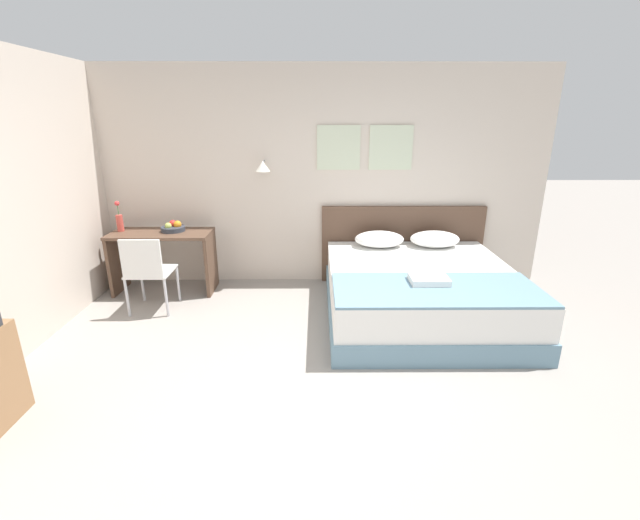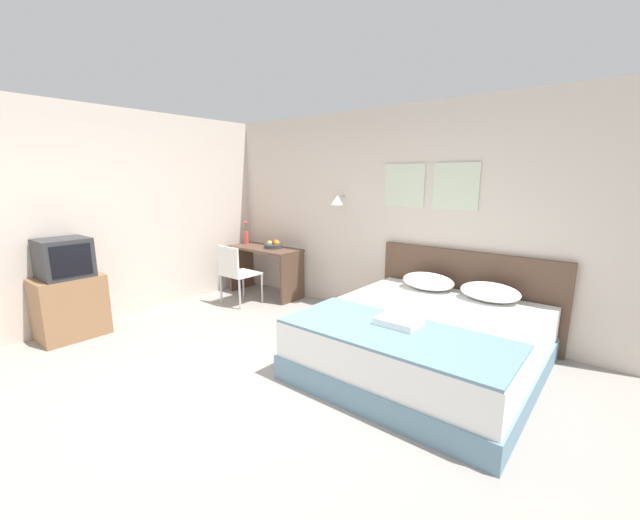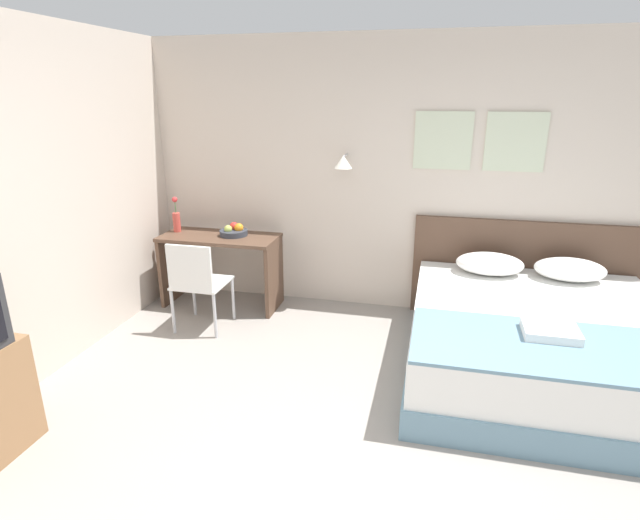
{
  "view_description": "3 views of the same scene",
  "coord_description": "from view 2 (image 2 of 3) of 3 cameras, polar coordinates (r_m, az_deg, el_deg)",
  "views": [
    {
      "loc": [
        0.09,
        -2.67,
        2.05
      ],
      "look_at": [
        0.12,
        1.34,
        0.71
      ],
      "focal_mm": 24.0,
      "sensor_mm": 36.0,
      "label": 1
    },
    {
      "loc": [
        2.6,
        -1.79,
        1.79
      ],
      "look_at": [
        -0.35,
        1.85,
        0.81
      ],
      "focal_mm": 22.0,
      "sensor_mm": 36.0,
      "label": 2
    },
    {
      "loc": [
        0.34,
        -2.2,
        2.11
      ],
      "look_at": [
        -0.51,
        1.35,
        0.89
      ],
      "focal_mm": 28.0,
      "sensor_mm": 36.0,
      "label": 3
    }
  ],
  "objects": [
    {
      "name": "ground_plane",
      "position": [
        3.63,
        -15.07,
        -18.18
      ],
      "size": [
        24.0,
        24.0,
        0.0
      ],
      "primitive_type": "plane",
      "color": "gray"
    },
    {
      "name": "wall_left",
      "position": [
        5.43,
        -33.72,
        4.93
      ],
      "size": [
        0.06,
        5.64,
        2.65
      ],
      "color": "beige",
      "rests_on": "ground_plane"
    },
    {
      "name": "folded_towel_near_foot",
      "position": [
        3.43,
        11.4,
        -8.73
      ],
      "size": [
        0.35,
        0.27,
        0.06
      ],
      "color": "white",
      "rests_on": "throw_blanket"
    },
    {
      "name": "pillow_right",
      "position": [
        4.41,
        23.48,
        -4.3
      ],
      "size": [
        0.6,
        0.39,
        0.19
      ],
      "color": "white",
      "rests_on": "bed"
    },
    {
      "name": "television",
      "position": [
        5.18,
        -33.23,
        0.25
      ],
      "size": [
        0.46,
        0.49,
        0.44
      ],
      "color": "#2D2D30",
      "rests_on": "tv_stand"
    },
    {
      "name": "throw_blanket",
      "position": [
        3.31,
        10.82,
        -10.28
      ],
      "size": [
        1.89,
        0.83,
        0.02
      ],
      "color": "#66899E",
      "rests_on": "bed"
    },
    {
      "name": "pillow_left",
      "position": [
        4.62,
        15.42,
        -3.01
      ],
      "size": [
        0.6,
        0.39,
        0.19
      ],
      "color": "white",
      "rests_on": "bed"
    },
    {
      "name": "tv_stand",
      "position": [
        5.31,
        -32.54,
        -5.8
      ],
      "size": [
        0.47,
        0.68,
        0.71
      ],
      "color": "#8E6642",
      "rests_on": "ground_plane"
    },
    {
      "name": "headboard",
      "position": [
        4.79,
        20.37,
        -4.61
      ],
      "size": [
        2.07,
        0.06,
        0.99
      ],
      "color": "brown",
      "rests_on": "ground_plane"
    },
    {
      "name": "desk",
      "position": [
        6.11,
        -7.95,
        -0.27
      ],
      "size": [
        1.18,
        0.52,
        0.75
      ],
      "color": "brown",
      "rests_on": "ground_plane"
    },
    {
      "name": "bed",
      "position": [
        3.92,
        14.93,
        -11.41
      ],
      "size": [
        1.95,
        2.08,
        0.55
      ],
      "color": "#66899E",
      "rests_on": "ground_plane"
    },
    {
      "name": "wall_back",
      "position": [
        5.17,
        8.79,
        6.59
      ],
      "size": [
        5.87,
        0.31,
        2.65
      ],
      "color": "beige",
      "rests_on": "ground_plane"
    },
    {
      "name": "desk_chair",
      "position": [
        5.68,
        -12.23,
        -1.45
      ],
      "size": [
        0.46,
        0.46,
        0.86
      ],
      "color": "white",
      "rests_on": "ground_plane"
    },
    {
      "name": "flower_vase",
      "position": [
        6.44,
        -10.69,
        3.5
      ],
      "size": [
        0.08,
        0.08,
        0.37
      ],
      "color": "#D14C42",
      "rests_on": "desk"
    },
    {
      "name": "fruit_bowl",
      "position": [
        5.99,
        -6.74,
        2.17
      ],
      "size": [
        0.28,
        0.28,
        0.12
      ],
      "color": "#333842",
      "rests_on": "desk"
    }
  ]
}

